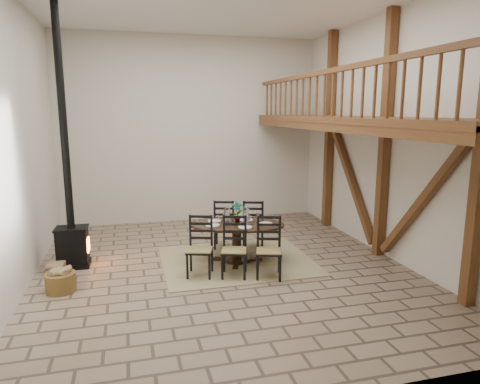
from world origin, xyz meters
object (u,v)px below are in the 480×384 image
object	(u,v)px
log_basket	(61,281)
log_stack	(57,267)
wood_stove	(70,210)
dining_table	(236,243)

from	to	relation	value
log_basket	log_stack	size ratio (longest dim) A/B	1.09
log_basket	wood_stove	bearing A→B (deg)	86.46
dining_table	log_basket	xyz separation A→B (m)	(-3.23, -0.58, -0.25)
dining_table	log_stack	world-z (taller)	dining_table
wood_stove	log_basket	bearing A→B (deg)	-91.65
dining_table	log_basket	world-z (taller)	dining_table
log_basket	log_stack	xyz separation A→B (m)	(-0.20, 0.96, -0.07)
wood_stove	log_stack	world-z (taller)	wood_stove
dining_table	wood_stove	distance (m)	3.29
wood_stove	log_basket	world-z (taller)	wood_stove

